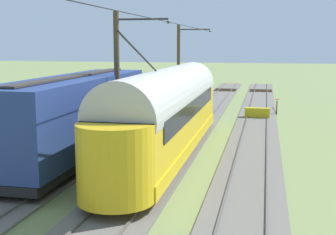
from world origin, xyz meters
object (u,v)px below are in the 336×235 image
Objects in this scene: vintage_streetcar at (168,110)px; catenary_pole_foreground at (179,65)px; track_end_bumper at (257,113)px; coach_adjacent at (76,115)px; catenary_pole_mid_near at (119,80)px; switch_stand at (277,106)px.

catenary_pole_foreground is at bearing -81.21° from vintage_streetcar.
vintage_streetcar is at bearing 71.93° from track_end_bumper.
catenary_pole_mid_near is at bearing -131.64° from coach_adjacent.
switch_stand is at bearing -118.85° from catenary_pole_mid_near.
catenary_pole_mid_near is (-1.55, -1.74, 1.51)m from coach_adjacent.
vintage_streetcar reaches higher than switch_stand.
catenary_pole_foreground reaches higher than vintage_streetcar.
vintage_streetcar is 2.89m from catenary_pole_mid_near.
vintage_streetcar is at bearing -158.09° from coach_adjacent.
coach_adjacent is 1.84× the size of catenary_pole_mid_near.
catenary_pole_foreground is 5.69× the size of switch_stand.
coach_adjacent is 18.92m from switch_stand.
catenary_pole_foreground reaches higher than track_end_bumper.
catenary_pole_mid_near reaches higher than vintage_streetcar.
coach_adjacent reaches higher than track_end_bumper.
coach_adjacent is at bearing 60.01° from track_end_bumper.
catenary_pole_foreground is 8.29m from track_end_bumper.
vintage_streetcar is 4.38m from coach_adjacent.
track_end_bumper is (-4.06, -12.44, -1.87)m from vintage_streetcar.
catenary_pole_foreground is 1.00× the size of catenary_pole_mid_near.
catenary_pole_foreground is at bearing -94.93° from coach_adjacent.
catenary_pole_mid_near is at bearing -2.39° from vintage_streetcar.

